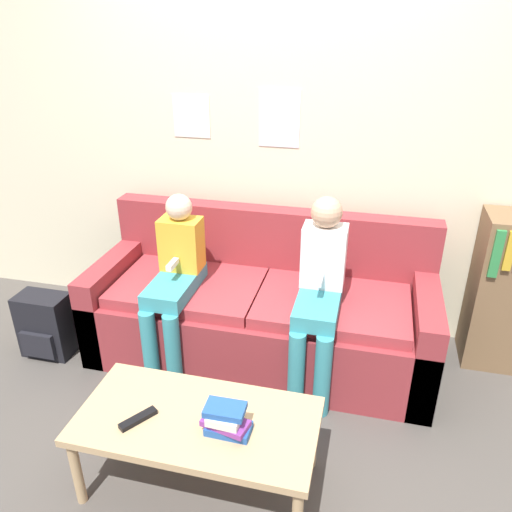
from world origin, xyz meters
The scene contains 10 objects.
ground_plane centered at (0.00, 0.00, 0.00)m, with size 10.00×10.00×0.00m, color #4C4742.
wall_back centered at (0.00, 1.00, 1.30)m, with size 8.00×0.06×2.60m.
couch centered at (0.00, 0.51, 0.30)m, with size 2.05×0.79×0.87m.
coffee_table centered at (-0.04, -0.53, 0.35)m, with size 1.05×0.52×0.39m.
person_left centered at (-0.47, 0.31, 0.59)m, with size 0.24×0.55×1.05m.
person_right centered at (0.37, 0.32, 0.62)m, with size 0.24×0.55×1.10m.
tv_remote centered at (-0.28, -0.61, 0.40)m, with size 0.13×0.16×0.02m.
book_stack centered at (0.11, -0.57, 0.45)m, with size 0.21×0.14×0.13m.
bookshelf centered at (1.44, 0.79, 0.48)m, with size 0.41×0.34×0.96m.
backpack centered at (-1.31, 0.18, 0.20)m, with size 0.31×0.22×0.41m.
Camera 1 is at (0.60, -2.05, 1.96)m, focal length 35.00 mm.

